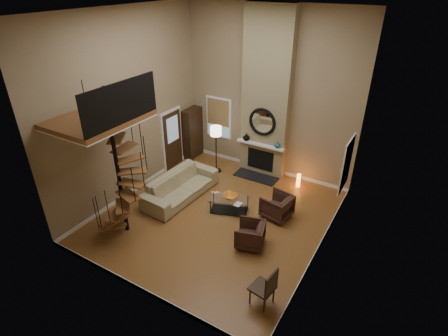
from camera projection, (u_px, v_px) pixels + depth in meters
The scene contains 33 objects.
ground at pixel (217, 216), 10.35m from camera, with size 6.00×6.50×0.01m, color #9B6832.
back_wall at pixel (269, 95), 11.46m from camera, with size 6.00×0.02×5.50m, color #927F5E.
front_wall at pixel (124, 187), 6.57m from camera, with size 6.00×0.02×5.50m, color #927F5E.
left_wall at pixel (129, 108), 10.35m from camera, with size 0.02×6.50×5.50m, color #927F5E.
right_wall at pixel (333, 156), 7.67m from camera, with size 0.02×6.50×5.50m, color #927F5E.
ceiling at pixel (215, 11), 7.68m from camera, with size 6.00×6.50×0.01m, color silver.
baseboard_back at pixel (264, 168), 12.75m from camera, with size 6.00×0.02×0.12m, color white.
baseboard_front at pixel (141, 289), 7.88m from camera, with size 6.00×0.02×0.12m, color white.
baseboard_left at pixel (140, 186), 11.65m from camera, with size 0.02×6.50×0.12m, color white.
baseboard_right at pixel (317, 250), 8.99m from camera, with size 0.02×6.50×0.12m, color white.
chimney_breast at pixel (266, 96), 11.31m from camera, with size 1.60×0.38×5.50m, color #897E59.
hearth at pixel (256, 177), 12.27m from camera, with size 1.50×0.60×0.04m, color black.
firebox at pixel (260, 160), 12.23m from camera, with size 0.95×0.02×0.72m, color black.
mantel at pixel (260, 145), 11.88m from camera, with size 1.70×0.18×0.06m, color white.
mirror_frame at pixel (262, 122), 11.54m from camera, with size 0.94×0.94×0.10m, color black.
mirror_disc at pixel (262, 122), 11.54m from camera, with size 0.80×0.80×0.01m, color white.
vase_left at pixel (246, 137), 12.08m from camera, with size 0.24×0.24×0.25m, color black.
vase_right at pixel (277, 145), 11.58m from camera, with size 0.20×0.20×0.21m, color #174D53.
window_back at pixel (219, 117), 12.83m from camera, with size 1.02×0.06×1.52m.
window_right at pixel (347, 163), 9.74m from camera, with size 0.06×1.02×1.52m.
entry_door at pixel (172, 139), 12.51m from camera, with size 0.10×1.05×2.16m.
loft at pixel (102, 117), 8.34m from camera, with size 1.70×2.20×1.09m.
spiral_stair at pixel (119, 174), 8.93m from camera, with size 1.47×1.47×4.06m.
hutch at pixel (192, 133), 13.27m from camera, with size 0.39×0.84×1.87m, color #301E10.
sofa at pixel (181, 186), 11.05m from camera, with size 2.66×1.04×0.78m, color tan.
armchair_near at pixel (279, 207), 10.12m from camera, with size 0.76×0.78×0.71m, color #3E251D.
armchair_far at pixel (253, 235), 9.04m from camera, with size 0.70×0.72×0.66m, color #3E251D.
coffee_table at pixel (229, 203), 10.41m from camera, with size 1.30×0.94×0.44m.
bowl at pixel (230, 196), 10.34m from camera, with size 0.42×0.42×0.11m, color orange.
book at pixel (237, 204), 10.05m from camera, with size 0.18×0.25×0.02m, color gray.
floor_lamp at pixel (216, 135), 11.97m from camera, with size 0.38×0.38×1.70m.
accent_lamp at pixel (298, 180), 11.60m from camera, with size 0.13×0.13×0.46m, color orange.
side_chair at pixel (266, 287), 7.33m from camera, with size 0.53×0.53×0.99m.
Camera 1 is at (4.45, -7.09, 6.24)m, focal length 28.42 mm.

